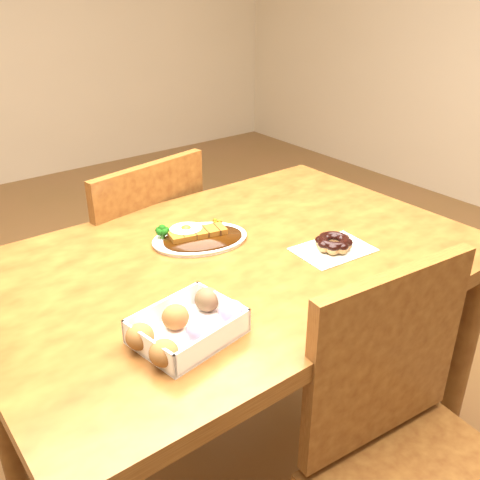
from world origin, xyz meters
TOP-DOWN VIEW (x-y plane):
  - ground at (0.00, 0.00)m, footprint 6.00×6.00m
  - table at (0.00, 0.00)m, footprint 1.20×0.80m
  - chair_far at (-0.02, 0.54)m, footprint 0.49×0.49m
  - chair_near at (0.05, -0.54)m, footprint 0.46×0.46m
  - katsu_curry_plate at (-0.03, 0.12)m, footprint 0.28×0.23m
  - donut_box at (-0.27, -0.20)m, footprint 0.23×0.17m
  - pon_de_ring at (0.21, -0.12)m, footprint 0.20×0.15m

SIDE VIEW (x-z plane):
  - ground at x=0.00m, z-range 0.00..0.00m
  - chair_far at x=-0.02m, z-range 0.04..0.91m
  - chair_near at x=0.05m, z-range 0.04..0.91m
  - table at x=0.00m, z-range 0.28..1.03m
  - katsu_curry_plate at x=-0.03m, z-range 0.74..0.79m
  - pon_de_ring at x=0.21m, z-range 0.75..0.79m
  - donut_box at x=-0.27m, z-range 0.75..0.80m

